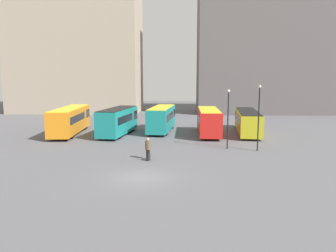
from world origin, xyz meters
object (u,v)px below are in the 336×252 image
traveler (148,147)px  lamp_post_1 (259,113)px  bus_0 (70,119)px  suitcase (148,157)px  bus_2 (162,118)px  lamp_post_0 (228,114)px  bus_4 (247,121)px  bus_1 (118,120)px  bus_3 (209,121)px

traveler → lamp_post_1: size_ratio=0.30×
bus_0 → suitcase: size_ratio=12.44×
suitcase → bus_2: bearing=19.8°
lamp_post_0 → suitcase: bearing=-145.5°
bus_4 → bus_0: bearing=99.3°
bus_1 → bus_3: (11.13, 0.40, -0.05)m
bus_4 → lamp_post_1: 10.74m
lamp_post_0 → bus_1: bearing=147.6°
bus_1 → suitcase: bus_1 is taller
lamp_post_0 → lamp_post_1: (2.76, -0.79, 0.23)m
bus_4 → lamp_post_0: 10.58m
bus_1 → lamp_post_1: 17.48m
bus_4 → lamp_post_0: size_ratio=1.98×
bus_2 → traveler: size_ratio=4.99×
bus_2 → bus_3: bearing=-105.5°
suitcase → lamp_post_0: lamp_post_0 is taller
bus_2 → lamp_post_1: lamp_post_1 is taller
bus_4 → lamp_post_0: lamp_post_0 is taller
bus_2 → lamp_post_0: bearing=-140.2°
bus_1 → bus_3: size_ratio=1.02×
suitcase → lamp_post_0: 9.36m
bus_2 → suitcase: (-0.15, -15.52, -1.42)m
bus_0 → bus_2: (11.36, 2.19, -0.04)m
bus_0 → traveler: bearing=-143.3°
lamp_post_1 → bus_3: bearing=113.8°
bus_0 → bus_3: (17.28, -0.10, -0.07)m
bus_1 → bus_2: (5.21, 2.69, -0.02)m
bus_0 → bus_4: bearing=-90.8°
bus_4 → bus_3: bearing=112.2°
traveler → bus_0: bearing=61.3°
bus_3 → suitcase: (-6.07, -13.23, -1.39)m
bus_0 → lamp_post_0: (18.49, -8.32, 1.63)m
lamp_post_1 → bus_2: bearing=131.2°
bus_3 → suitcase: 14.62m
bus_0 → lamp_post_0: 20.34m
suitcase → lamp_post_0: bearing=-35.1°
bus_4 → lamp_post_0: bearing=164.3°
lamp_post_0 → bus_2: bearing=124.1°
bus_0 → suitcase: (11.21, -13.33, -1.46)m
suitcase → lamp_post_0: (7.28, 5.01, 3.09)m
suitcase → traveler: bearing=28.9°
bus_0 → traveler: 16.99m
bus_2 → bus_4: bus_2 is taller
bus_2 → lamp_post_0: (7.13, -10.52, 1.66)m
lamp_post_1 → bus_0: bearing=156.8°
bus_2 → lamp_post_1: 15.14m
bus_1 → lamp_post_0: lamp_post_0 is taller
bus_2 → suitcase: bus_2 is taller
lamp_post_0 → bus_4: bearing=68.5°
suitcase → bus_1: bearing=41.9°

